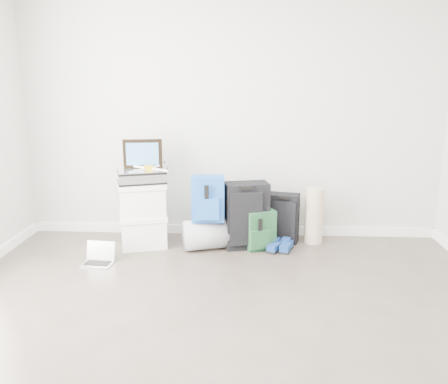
# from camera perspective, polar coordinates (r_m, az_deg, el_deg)

# --- Properties ---
(ground) EXTENTS (5.00, 5.00, 0.00)m
(ground) POSITION_cam_1_polar(r_m,az_deg,el_deg) (3.12, -0.99, -19.86)
(ground) COLOR #3E352D
(ground) RESTS_ON ground
(room_envelope) EXTENTS (4.52, 5.02, 2.71)m
(room_envelope) POSITION_cam_1_polar(r_m,az_deg,el_deg) (2.62, -1.12, 13.60)
(room_envelope) COLOR beige
(room_envelope) RESTS_ON ground
(boxes_stack) EXTENTS (0.56, 0.50, 0.68)m
(boxes_stack) POSITION_cam_1_polar(r_m,az_deg,el_deg) (4.98, -9.71, -2.67)
(boxes_stack) COLOR white
(boxes_stack) RESTS_ON ground
(briefcase) EXTENTS (0.55, 0.47, 0.13)m
(briefcase) POSITION_cam_1_polar(r_m,az_deg,el_deg) (4.89, -9.90, 1.87)
(briefcase) COLOR #B2B2B7
(briefcase) RESTS_ON boxes_stack
(painting) EXTENTS (0.40, 0.08, 0.30)m
(painting) POSITION_cam_1_polar(r_m,az_deg,el_deg) (4.94, -9.76, 4.56)
(painting) COLOR black
(painting) RESTS_ON briefcase
(drone) EXTENTS (0.45, 0.45, 0.05)m
(drone) POSITION_cam_1_polar(r_m,az_deg,el_deg) (4.83, -9.07, 2.86)
(drone) COLOR gold
(drone) RESTS_ON briefcase
(duffel_bag) EXTENTS (0.57, 0.44, 0.31)m
(duffel_bag) POSITION_cam_1_polar(r_m,az_deg,el_deg) (4.88, -1.91, -5.09)
(duffel_bag) COLOR gray
(duffel_bag) RESTS_ON ground
(blue_backpack) EXTENTS (0.34, 0.26, 0.46)m
(blue_backpack) POSITION_cam_1_polar(r_m,az_deg,el_deg) (4.75, -1.98, -0.93)
(blue_backpack) COLOR #1A50AD
(blue_backpack) RESTS_ON duffel_bag
(large_suitcase) EXTENTS (0.49, 0.37, 0.68)m
(large_suitcase) POSITION_cam_1_polar(r_m,az_deg,el_deg) (4.88, 2.69, -2.83)
(large_suitcase) COLOR black
(large_suitcase) RESTS_ON ground
(green_backpack) EXTENTS (0.34, 0.30, 0.41)m
(green_backpack) POSITION_cam_1_polar(r_m,az_deg,el_deg) (4.87, 4.36, -4.66)
(green_backpack) COLOR #163D20
(green_backpack) RESTS_ON ground
(carry_on) EXTENTS (0.37, 0.28, 0.52)m
(carry_on) POSITION_cam_1_polar(r_m,az_deg,el_deg) (5.09, 7.09, -3.12)
(carry_on) COLOR black
(carry_on) RESTS_ON ground
(shoes) EXTENTS (0.30, 0.27, 0.08)m
(shoes) POSITION_cam_1_polar(r_m,az_deg,el_deg) (4.89, 6.86, -6.57)
(shoes) COLOR black
(shoes) RESTS_ON ground
(rolled_rug) EXTENTS (0.19, 0.19, 0.59)m
(rolled_rug) POSITION_cam_1_polar(r_m,az_deg,el_deg) (5.11, 10.77, -2.84)
(rolled_rug) COLOR tan
(rolled_rug) RESTS_ON ground
(laptop) EXTENTS (0.29, 0.22, 0.20)m
(laptop) POSITION_cam_1_polar(r_m,az_deg,el_deg) (4.70, -14.82, -7.72)
(laptop) COLOR silver
(laptop) RESTS_ON ground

